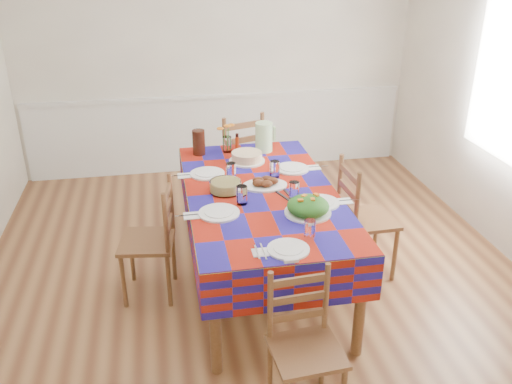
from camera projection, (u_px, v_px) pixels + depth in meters
room at (257, 124)px, 3.89m from camera, size 4.58×5.08×2.78m
wainscot at (219, 130)px, 6.46m from camera, size 4.41×0.06×0.92m
dining_table at (261, 201)px, 4.16m from camera, size 1.13×2.10×0.82m
setting_near_head at (295, 242)px, 3.36m from camera, size 0.43×0.29×0.13m
setting_left_near at (227, 206)px, 3.81m from camera, size 0.53×0.31×0.14m
setting_left_far at (215, 173)px, 4.36m from camera, size 0.51×0.31×0.14m
setting_right_near at (312, 198)px, 3.93m from camera, size 0.51×0.29×0.13m
setting_right_far at (287, 169)px, 4.43m from camera, size 0.53×0.30×0.13m
meat_platter at (265, 183)px, 4.18m from camera, size 0.35×0.25×0.07m
salad_platter at (308, 207)px, 3.75m from camera, size 0.33×0.33×0.14m
pasta_bowl at (226, 186)px, 4.08m from camera, size 0.24×0.24×0.09m
cake at (247, 157)px, 4.64m from camera, size 0.31×0.31×0.09m
serving_utensils at (286, 195)px, 4.04m from camera, size 0.14×0.31×0.01m
flower_vase at (227, 140)px, 4.83m from camera, size 0.17×0.14×0.27m
hot_sauce at (237, 141)px, 4.90m from camera, size 0.04×0.04×0.15m
green_pitcher at (264, 137)px, 4.84m from camera, size 0.15×0.15×0.26m
tea_pitcher at (199, 142)px, 4.77m from camera, size 0.11×0.11×0.22m
name_card at (291, 261)px, 3.20m from camera, size 0.09×0.03×0.02m
chair_near at (304, 347)px, 3.09m from camera, size 0.42×0.40×0.89m
chair_far at (237, 163)px, 5.43m from camera, size 0.57×0.56×1.06m
chair_left at (153, 241)px, 4.12m from camera, size 0.46×0.47×0.95m
chair_right at (362, 219)px, 4.39m from camera, size 0.43×0.45×0.99m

